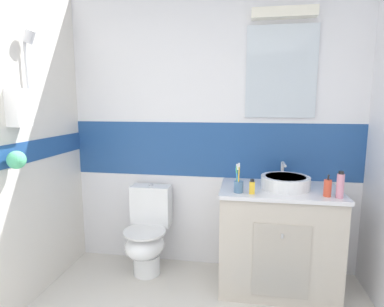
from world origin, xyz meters
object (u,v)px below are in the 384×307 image
toilet (147,233)px  perfume_flask_small (252,187)px  sink_basin (285,182)px  toothbrush_cup (238,185)px  soap_dispenser (328,188)px  shampoo_bottle_tall (340,185)px

toilet → perfume_flask_small: perfume_flask_small is taller
sink_basin → toilet: 1.29m
sink_basin → toothbrush_cup: 0.41m
toilet → soap_dispenser: (1.44, -0.22, 0.55)m
toilet → shampoo_bottle_tall: (1.52, -0.25, 0.58)m
toothbrush_cup → soap_dispenser: bearing=0.5°
sink_basin → toilet: bearing=178.1°
toilet → shampoo_bottle_tall: shampoo_bottle_tall is taller
sink_basin → perfume_flask_small: (-0.26, -0.21, 0.00)m
toilet → perfume_flask_small: (0.91, -0.25, 0.54)m
sink_basin → toothbrush_cup: toothbrush_cup is taller
toilet → toothbrush_cup: size_ratio=3.43×
perfume_flask_small → soap_dispenser: bearing=2.9°
toothbrush_cup → sink_basin: bearing=27.6°
toothbrush_cup → soap_dispenser: 0.64m
soap_dispenser → perfume_flask_small: bearing=-177.1°
shampoo_bottle_tall → perfume_flask_small: size_ratio=1.72×
soap_dispenser → shampoo_bottle_tall: bearing=-19.2°
toothbrush_cup → shampoo_bottle_tall: (0.72, -0.02, 0.04)m
toothbrush_cup → shampoo_bottle_tall: size_ratio=1.17×
soap_dispenser → shampoo_bottle_tall: shampoo_bottle_tall is taller
toilet → shampoo_bottle_tall: bearing=-9.4°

